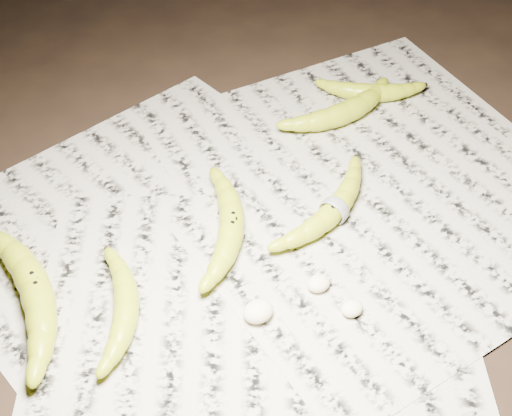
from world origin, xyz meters
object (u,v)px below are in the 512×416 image
banana_center (231,224)px  banana_upper_a (346,110)px  banana_upper_b (371,91)px  banana_left_a (34,286)px  banana_taped (334,209)px  banana_left_b (126,305)px

banana_center → banana_upper_a: size_ratio=1.02×
banana_upper_b → banana_center: bearing=-122.8°
banana_upper_b → banana_left_a: bearing=-134.9°
banana_left_a → banana_taped: banana_left_a is taller
banana_left_a → banana_center: size_ratio=1.21×
banana_left_a → banana_taped: bearing=-96.9°
banana_center → banana_left_b: bearing=138.3°
banana_left_b → banana_upper_b: same height
banana_taped → banana_left_a: bearing=146.4°
banana_left_a → banana_center: 0.27m
banana_upper_a → banana_upper_b: 0.07m
banana_center → banana_upper_b: banana_center is taller
banana_center → banana_taped: 0.15m
banana_left_b → banana_left_a: bearing=72.6°
banana_upper_a → banana_taped: bearing=-132.3°
banana_center → banana_upper_a: banana_upper_a is taller
banana_left_a → banana_left_b: banana_left_a is taller
banana_left_a → banana_left_b: bearing=-129.2°
banana_taped → banana_upper_b: 0.29m
banana_left_a → banana_taped: (0.41, -0.07, -0.00)m
banana_left_b → banana_taped: (0.32, 0.01, 0.00)m
banana_left_a → banana_center: banana_left_a is taller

